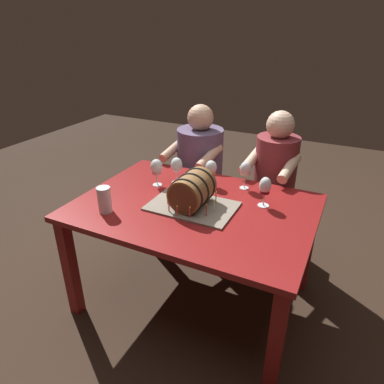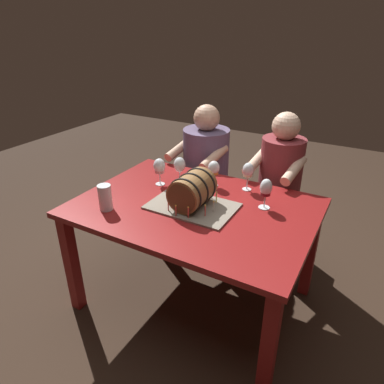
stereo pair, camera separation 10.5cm
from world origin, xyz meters
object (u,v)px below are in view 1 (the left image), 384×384
object	(u,v)px
wine_glass_empty	(177,166)
person_seated_left	(200,178)
wine_glass_amber	(211,168)
wine_glass_rose	(157,168)
wine_glass_red	(265,187)
dining_table	(194,219)
person_seated_right	(272,195)
wine_glass_white	(245,170)
barrel_cake	(192,192)
beer_pint	(105,200)

from	to	relation	value
wine_glass_empty	person_seated_left	bearing A→B (deg)	96.70
wine_glass_amber	wine_glass_rose	size ratio (longest dim) A/B	0.95
wine_glass_red	wine_glass_rose	world-z (taller)	same
wine_glass_amber	dining_table	bearing A→B (deg)	-85.40
wine_glass_amber	person_seated_right	distance (m)	0.64
wine_glass_white	person_seated_left	bearing A→B (deg)	142.72
wine_glass_red	wine_glass_empty	xyz separation A→B (m)	(-0.63, 0.07, 0.00)
dining_table	wine_glass_amber	world-z (taller)	wine_glass_amber
wine_glass_amber	wine_glass_red	distance (m)	0.42
wine_glass_red	wine_glass_rose	bearing A→B (deg)	-177.76
wine_glass_red	person_seated_left	world-z (taller)	person_seated_left
wine_glass_amber	barrel_cake	bearing A→B (deg)	-86.21
wine_glass_amber	wine_glass_empty	xyz separation A→B (m)	(-0.23, -0.06, 0.00)
wine_glass_red	beer_pint	bearing A→B (deg)	-149.49
wine_glass_rose	beer_pint	bearing A→B (deg)	-100.09
wine_glass_white	wine_glass_empty	size ratio (longest dim) A/B	1.03
wine_glass_amber	wine_glass_rose	bearing A→B (deg)	-154.12
dining_table	beer_pint	xyz separation A→B (m)	(-0.43, -0.30, 0.17)
wine_glass_amber	wine_glass_rose	world-z (taller)	wine_glass_rose
beer_pint	person_seated_right	size ratio (longest dim) A/B	0.13
beer_pint	person_seated_left	bearing A→B (deg)	83.37
wine_glass_white	person_seated_left	distance (m)	0.71
wine_glass_empty	person_seated_right	bearing A→B (deg)	41.96
barrel_cake	wine_glass_empty	xyz separation A→B (m)	(-0.25, 0.27, 0.03)
dining_table	barrel_cake	size ratio (longest dim) A/B	2.78
wine_glass_white	wine_glass_rose	bearing A→B (deg)	-158.75
wine_glass_rose	person_seated_left	size ratio (longest dim) A/B	0.16
wine_glass_white	wine_glass_rose	size ratio (longest dim) A/B	1.01
wine_glass_rose	person_seated_right	xyz separation A→B (m)	(0.66, 0.60, -0.33)
wine_glass_white	beer_pint	world-z (taller)	wine_glass_white
wine_glass_white	person_seated_right	distance (m)	0.52
dining_table	wine_glass_amber	distance (m)	0.38
wine_glass_white	wine_glass_empty	world-z (taller)	wine_glass_white
wine_glass_red	person_seated_left	size ratio (longest dim) A/B	0.16
person_seated_right	wine_glass_white	bearing A→B (deg)	-106.42
wine_glass_rose	person_seated_right	distance (m)	0.95
barrel_cake	beer_pint	size ratio (longest dim) A/B	3.28
barrel_cake	wine_glass_white	bearing A→B (deg)	62.92
dining_table	wine_glass_red	bearing A→B (deg)	24.99
dining_table	beer_pint	world-z (taller)	beer_pint
person_seated_left	wine_glass_white	bearing A→B (deg)	-37.28
dining_table	wine_glass_red	xyz separation A→B (m)	(0.38, 0.18, 0.22)
dining_table	barrel_cake	distance (m)	0.20
dining_table	person_seated_right	world-z (taller)	person_seated_right
barrel_cake	beer_pint	bearing A→B (deg)	-147.48
wine_glass_empty	wine_glass_rose	bearing A→B (deg)	-137.09
wine_glass_white	person_seated_right	world-z (taller)	person_seated_right
barrel_cake	wine_glass_rose	size ratio (longest dim) A/B	2.74
beer_pint	wine_glass_amber	bearing A→B (deg)	56.18
dining_table	wine_glass_red	distance (m)	0.47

